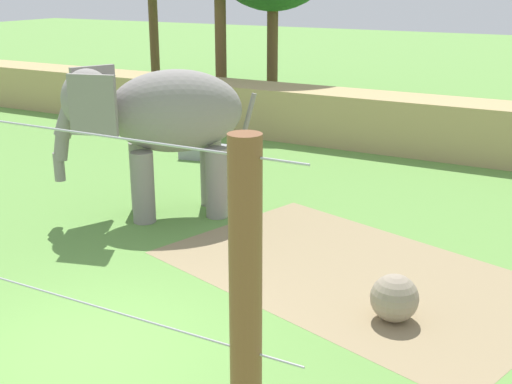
% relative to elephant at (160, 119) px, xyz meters
% --- Properties ---
extents(ground_plane, '(120.00, 120.00, 0.00)m').
position_rel_elephant_xyz_m(ground_plane, '(2.45, -5.15, -2.17)').
color(ground_plane, '#609342').
extents(dirt_patch, '(7.73, 6.04, 0.01)m').
position_rel_elephant_xyz_m(dirt_patch, '(4.86, -0.96, -2.16)').
color(dirt_patch, '#937F5B').
rests_on(dirt_patch, ground).
extents(embankment_wall, '(36.00, 1.80, 1.63)m').
position_rel_elephant_xyz_m(embankment_wall, '(2.45, 8.21, -1.35)').
color(embankment_wall, tan).
rests_on(embankment_wall, ground).
extents(elephant, '(3.80, 3.54, 3.27)m').
position_rel_elephant_xyz_m(elephant, '(0.00, 0.00, 0.00)').
color(elephant, gray).
rests_on(elephant, ground).
extents(enrichment_ball, '(0.75, 0.75, 0.75)m').
position_rel_elephant_xyz_m(enrichment_ball, '(6.00, -2.28, -1.79)').
color(enrichment_ball, gray).
rests_on(enrichment_ball, ground).
extents(feed_trough, '(1.47, 0.76, 0.44)m').
position_rel_elephant_xyz_m(feed_trough, '(-1.77, 4.37, -1.95)').
color(feed_trough, gray).
rests_on(feed_trough, ground).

